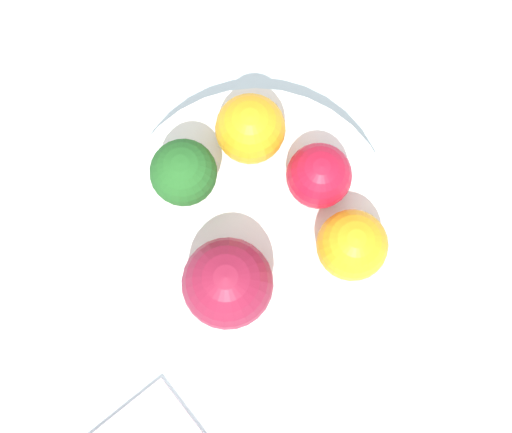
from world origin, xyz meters
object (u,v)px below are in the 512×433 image
orange_front (250,129)px  orange_back (352,245)px  apple_red (319,176)px  apple_green (228,283)px  broccoli (184,173)px  bowl (256,226)px

orange_front → orange_back: size_ratio=1.02×
apple_red → orange_back: (-0.04, 0.03, 0.00)m
apple_red → apple_green: 0.10m
broccoli → orange_front: broccoli is taller
bowl → apple_green: (-0.01, 0.05, 0.05)m
orange_front → apple_red: bearing=178.2°
bowl → orange_back: bearing=-166.0°
bowl → orange_front: orange_front is taller
broccoli → apple_red: broccoli is taller
apple_green → orange_back: size_ratio=1.25×
apple_red → orange_back: size_ratio=0.94×
apple_red → orange_front: bearing=-1.8°
bowl → apple_red: bearing=-115.7°
broccoli → orange_front: size_ratio=1.21×
orange_back → broccoli: bearing=11.0°
orange_front → orange_back: same height
orange_back → bowl: bearing=14.0°
bowl → broccoli: size_ratio=3.34×
bowl → broccoli: (0.05, 0.01, 0.06)m
apple_green → orange_back: apple_green is taller
broccoli → orange_front: (-0.02, -0.05, -0.01)m
broccoli → apple_green: bearing=145.6°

